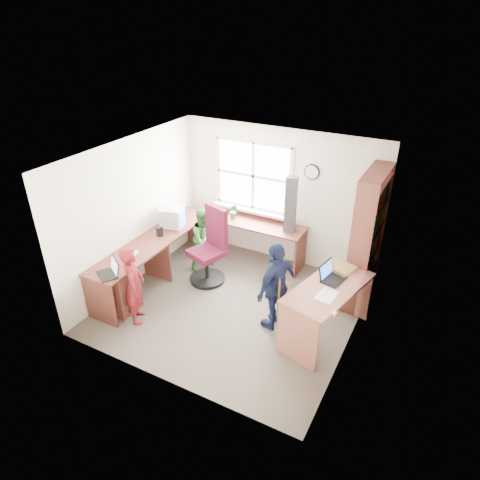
{
  "coord_description": "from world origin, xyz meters",
  "views": [
    {
      "loc": [
        2.61,
        -4.64,
        4.09
      ],
      "look_at": [
        0.0,
        0.25,
        1.05
      ],
      "focal_mm": 32.0,
      "sensor_mm": 36.0,
      "label": 1
    }
  ],
  "objects_px": {
    "laptop_left": "(110,271)",
    "person_red": "(134,286)",
    "swivel_chair": "(210,250)",
    "cd_tower": "(291,204)",
    "right_desk": "(328,300)",
    "wooden_chair": "(286,302)",
    "person_navy": "(276,286)",
    "l_desk": "(151,269)",
    "bookshelf": "(367,241)",
    "laptop_right": "(331,275)",
    "crt_monitor": "(172,217)",
    "potted_plant": "(234,211)",
    "person_green": "(204,239)"
  },
  "relations": [
    {
      "from": "laptop_left",
      "to": "person_red",
      "type": "bearing_deg",
      "value": 48.57
    },
    {
      "from": "swivel_chair",
      "to": "cd_tower",
      "type": "bearing_deg",
      "value": 60.07
    },
    {
      "from": "right_desk",
      "to": "wooden_chair",
      "type": "relative_size",
      "value": 1.73
    },
    {
      "from": "cd_tower",
      "to": "swivel_chair",
      "type": "bearing_deg",
      "value": -153.98
    },
    {
      "from": "right_desk",
      "to": "person_navy",
      "type": "xyz_separation_m",
      "value": [
        -0.71,
        -0.12,
        0.08
      ]
    },
    {
      "from": "person_navy",
      "to": "wooden_chair",
      "type": "bearing_deg",
      "value": 93.51
    },
    {
      "from": "l_desk",
      "to": "right_desk",
      "type": "distance_m",
      "value": 2.78
    },
    {
      "from": "bookshelf",
      "to": "right_desk",
      "type": "bearing_deg",
      "value": -99.75
    },
    {
      "from": "l_desk",
      "to": "laptop_right",
      "type": "relative_size",
      "value": 7.59
    },
    {
      "from": "right_desk",
      "to": "bookshelf",
      "type": "height_order",
      "value": "bookshelf"
    },
    {
      "from": "cd_tower",
      "to": "l_desk",
      "type": "bearing_deg",
      "value": -149.46
    },
    {
      "from": "right_desk",
      "to": "swivel_chair",
      "type": "height_order",
      "value": "swivel_chair"
    },
    {
      "from": "crt_monitor",
      "to": "person_navy",
      "type": "xyz_separation_m",
      "value": [
        2.25,
        -0.69,
        -0.25
      ]
    },
    {
      "from": "cd_tower",
      "to": "potted_plant",
      "type": "bearing_deg",
      "value": 165.99
    },
    {
      "from": "swivel_chair",
      "to": "crt_monitor",
      "type": "xyz_separation_m",
      "value": [
        -0.81,
        0.1,
        0.37
      ]
    },
    {
      "from": "bookshelf",
      "to": "cd_tower",
      "type": "distance_m",
      "value": 1.37
    },
    {
      "from": "potted_plant",
      "to": "person_red",
      "type": "distance_m",
      "value": 2.36
    },
    {
      "from": "right_desk",
      "to": "l_desk",
      "type": "bearing_deg",
      "value": -159.61
    },
    {
      "from": "wooden_chair",
      "to": "l_desk",
      "type": "bearing_deg",
      "value": 162.95
    },
    {
      "from": "potted_plant",
      "to": "person_navy",
      "type": "distance_m",
      "value": 2.1
    },
    {
      "from": "crt_monitor",
      "to": "potted_plant",
      "type": "relative_size",
      "value": 1.52
    },
    {
      "from": "laptop_left",
      "to": "laptop_right",
      "type": "bearing_deg",
      "value": 55.71
    },
    {
      "from": "laptop_right",
      "to": "person_green",
      "type": "distance_m",
      "value": 2.47
    },
    {
      "from": "swivel_chair",
      "to": "cd_tower",
      "type": "height_order",
      "value": "cd_tower"
    },
    {
      "from": "wooden_chair",
      "to": "crt_monitor",
      "type": "relative_size",
      "value": 2.09
    },
    {
      "from": "wooden_chair",
      "to": "person_navy",
      "type": "distance_m",
      "value": 0.26
    },
    {
      "from": "laptop_left",
      "to": "swivel_chair",
      "type": "bearing_deg",
      "value": 97.11
    },
    {
      "from": "potted_plant",
      "to": "person_navy",
      "type": "relative_size",
      "value": 0.21
    },
    {
      "from": "l_desk",
      "to": "person_red",
      "type": "xyz_separation_m",
      "value": [
        0.23,
        -0.64,
        0.15
      ]
    },
    {
      "from": "bookshelf",
      "to": "laptop_right",
      "type": "height_order",
      "value": "bookshelf"
    },
    {
      "from": "wooden_chair",
      "to": "laptop_left",
      "type": "relative_size",
      "value": 2.12
    },
    {
      "from": "person_red",
      "to": "wooden_chair",
      "type": "bearing_deg",
      "value": -101.87
    },
    {
      "from": "l_desk",
      "to": "person_navy",
      "type": "distance_m",
      "value": 2.07
    },
    {
      "from": "person_red",
      "to": "crt_monitor",
      "type": "bearing_deg",
      "value": -18.7
    },
    {
      "from": "potted_plant",
      "to": "person_navy",
      "type": "height_order",
      "value": "person_navy"
    },
    {
      "from": "laptop_right",
      "to": "person_navy",
      "type": "xyz_separation_m",
      "value": [
        -0.66,
        -0.31,
        -0.2
      ]
    },
    {
      "from": "right_desk",
      "to": "crt_monitor",
      "type": "xyz_separation_m",
      "value": [
        -2.96,
        0.57,
        0.33
      ]
    },
    {
      "from": "wooden_chair",
      "to": "person_green",
      "type": "distance_m",
      "value": 2.1
    },
    {
      "from": "l_desk",
      "to": "laptop_left",
      "type": "height_order",
      "value": "laptop_left"
    },
    {
      "from": "swivel_chair",
      "to": "potted_plant",
      "type": "relative_size",
      "value": 4.63
    },
    {
      "from": "bookshelf",
      "to": "person_green",
      "type": "relative_size",
      "value": 1.87
    },
    {
      "from": "right_desk",
      "to": "laptop_right",
      "type": "height_order",
      "value": "laptop_right"
    },
    {
      "from": "laptop_left",
      "to": "laptop_right",
      "type": "height_order",
      "value": "laptop_right"
    },
    {
      "from": "cd_tower",
      "to": "person_green",
      "type": "distance_m",
      "value": 1.6
    },
    {
      "from": "swivel_chair",
      "to": "crt_monitor",
      "type": "relative_size",
      "value": 3.04
    },
    {
      "from": "swivel_chair",
      "to": "person_green",
      "type": "xyz_separation_m",
      "value": [
        -0.29,
        0.27,
        0.0
      ]
    },
    {
      "from": "cd_tower",
      "to": "crt_monitor",
      "type": "bearing_deg",
      "value": -171.89
    },
    {
      "from": "l_desk",
      "to": "person_navy",
      "type": "bearing_deg",
      "value": 5.66
    },
    {
      "from": "swivel_chair",
      "to": "potted_plant",
      "type": "xyz_separation_m",
      "value": [
        -0.04,
        0.87,
        0.33
      ]
    },
    {
      "from": "cd_tower",
      "to": "person_green",
      "type": "relative_size",
      "value": 0.86
    }
  ]
}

